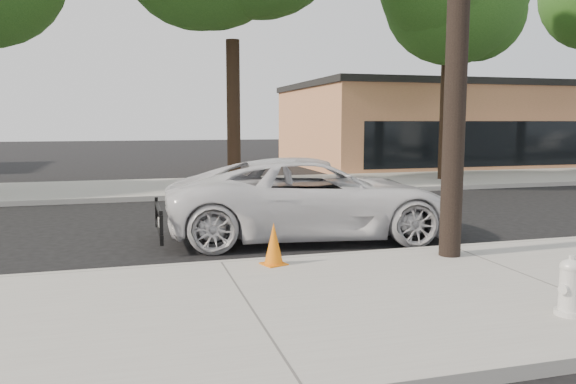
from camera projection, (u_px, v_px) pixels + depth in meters
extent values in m
plane|color=black|center=(204.00, 243.00, 10.64)|extent=(120.00, 120.00, 0.00)
cube|color=gray|center=(250.00, 313.00, 6.52)|extent=(90.00, 4.40, 0.15)
cube|color=gray|center=(172.00, 188.00, 18.75)|extent=(90.00, 5.00, 0.15)
cube|color=#9E9B93|center=(221.00, 266.00, 8.63)|extent=(90.00, 0.12, 0.16)
cube|color=tan|center=(465.00, 127.00, 29.96)|extent=(18.00, 10.00, 4.00)
cylinder|color=black|center=(234.00, 114.00, 18.31)|extent=(0.44, 0.44, 4.75)
cylinder|color=black|center=(446.00, 120.00, 20.76)|extent=(0.44, 0.44, 4.40)
sphere|color=#1C4914|center=(449.00, 18.00, 20.31)|extent=(4.35, 4.35, 4.35)
imported|color=silver|center=(314.00, 198.00, 11.04)|extent=(5.98, 3.33, 1.58)
cylinder|color=silver|center=(568.00, 312.00, 6.23)|extent=(0.31, 0.31, 0.06)
cylinder|color=silver|center=(570.00, 292.00, 6.20)|extent=(0.23, 0.23, 0.53)
ellipsoid|color=silver|center=(571.00, 267.00, 6.17)|extent=(0.25, 0.25, 0.17)
cylinder|color=silver|center=(570.00, 287.00, 6.20)|extent=(0.34, 0.21, 0.11)
cylinder|color=silver|center=(570.00, 287.00, 6.20)|extent=(0.19, 0.21, 0.13)
cube|color=orange|center=(274.00, 264.00, 8.43)|extent=(0.41, 0.41, 0.02)
cone|color=orange|center=(274.00, 244.00, 8.39)|extent=(0.37, 0.37, 0.64)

